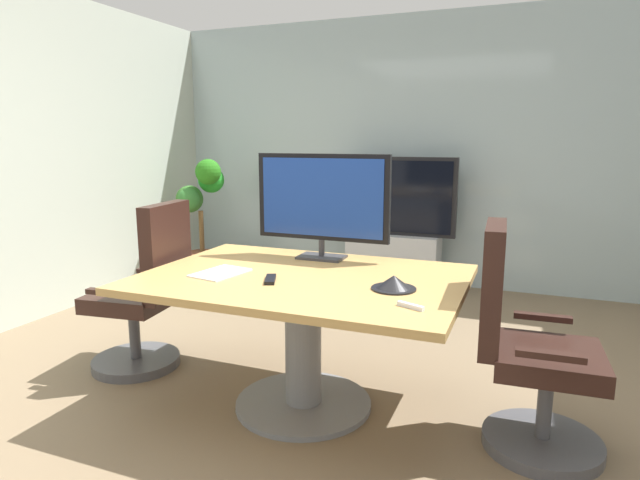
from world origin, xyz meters
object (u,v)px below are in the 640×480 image
potted_plant (201,213)px  conference_phone (394,283)px  conference_table (303,311)px  remote_control (270,279)px  tv_monitor (322,200)px  office_chair_right (527,357)px  wall_display_unit (394,245)px  office_chair_left (145,301)px

potted_plant → conference_phone: (2.61, -2.21, 0.07)m
conference_table → remote_control: 0.29m
tv_monitor → potted_plant: (-2.03, 1.69, -0.40)m
office_chair_right → wall_display_unit: bearing=24.2°
office_chair_left → potted_plant: size_ratio=0.85×
potted_plant → office_chair_right: bearing=-32.8°
conference_table → office_chair_left: (-1.15, 0.09, -0.10)m
office_chair_right → tv_monitor: tv_monitor is taller
tv_monitor → potted_plant: size_ratio=0.66×
office_chair_left → potted_plant: 2.26m
office_chair_right → remote_control: (-1.26, -0.21, 0.31)m
conference_table → conference_phone: bearing=-8.9°
office_chair_right → potted_plant: potted_plant is taller
conference_phone → remote_control: 0.64m
potted_plant → remote_control: 3.03m
office_chair_left → office_chair_right: (2.29, -0.05, 0.00)m
potted_plant → remote_control: potted_plant is taller
conference_table → conference_phone: conference_phone is taller
conference_table → office_chair_left: bearing=175.4°
office_chair_right → conference_phone: (-0.63, -0.12, 0.33)m
conference_table → office_chair_left: size_ratio=1.56×
potted_plant → remote_control: size_ratio=7.53×
tv_monitor → remote_control: size_ratio=4.94×
conference_table → tv_monitor: bearing=97.8°
wall_display_unit → remote_control: wall_display_unit is taller
conference_table → office_chair_left: 1.16m
tv_monitor → potted_plant: bearing=140.2°
tv_monitor → conference_phone: tv_monitor is taller
office_chair_left → conference_phone: bearing=77.3°
conference_phone → remote_control: (-0.63, -0.09, -0.02)m
conference_table → potted_plant: potted_plant is taller
tv_monitor → remote_control: 0.70m
conference_table → remote_control: size_ratio=10.02×
office_chair_left → office_chair_right: size_ratio=1.00×
conference_table → office_chair_right: bearing=1.9°
conference_table → wall_display_unit: wall_display_unit is taller
office_chair_left → wall_display_unit: (1.01, 2.46, -0.01)m
office_chair_right → conference_table: bearing=89.1°
potted_plant → office_chair_left: bearing=-65.1°
tv_monitor → conference_phone: bearing=-41.6°
office_chair_right → potted_plant: bearing=54.4°
office_chair_right → remote_control: size_ratio=6.41×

